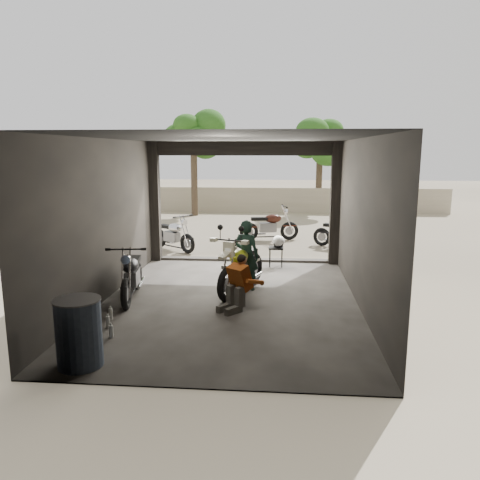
% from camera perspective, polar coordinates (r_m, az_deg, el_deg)
% --- Properties ---
extents(ground, '(80.00, 80.00, 0.00)m').
position_cam_1_polar(ground, '(9.39, -1.22, -7.55)').
color(ground, '#7A6D56').
rests_on(ground, ground).
extents(garage, '(7.00, 7.13, 3.20)m').
position_cam_1_polar(garage, '(9.61, -0.90, 0.74)').
color(garage, '#2D2B28').
rests_on(garage, ground).
extents(boundary_wall, '(18.00, 0.30, 1.20)m').
position_cam_1_polar(boundary_wall, '(23.00, 2.53, 4.92)').
color(boundary_wall, gray).
rests_on(boundary_wall, ground).
extents(tree_left, '(2.20, 2.20, 5.60)m').
position_cam_1_polar(tree_left, '(21.75, -5.71, 13.47)').
color(tree_left, '#382B1E').
rests_on(tree_left, ground).
extents(tree_right, '(2.20, 2.20, 5.00)m').
position_cam_1_polar(tree_right, '(22.94, 9.76, 12.16)').
color(tree_right, '#382B1E').
rests_on(tree_right, ground).
extents(main_bike, '(1.36, 2.03, 1.25)m').
position_cam_1_polar(main_bike, '(9.87, 0.17, -2.86)').
color(main_bike, beige).
rests_on(main_bike, ground).
extents(left_bike, '(0.94, 1.79, 1.16)m').
position_cam_1_polar(left_bike, '(9.68, -13.08, -3.71)').
color(left_bike, black).
rests_on(left_bike, ground).
extents(outside_bike_a, '(1.71, 1.53, 1.11)m').
position_cam_1_polar(outside_bike_a, '(14.17, -8.20, 0.94)').
color(outside_bike_a, black).
rests_on(outside_bike_a, ground).
extents(outside_bike_b, '(1.84, 1.06, 1.17)m').
position_cam_1_polar(outside_bike_b, '(15.62, 3.60, 2.06)').
color(outside_bike_b, '#35140C').
rests_on(outside_bike_b, ground).
extents(outside_bike_c, '(1.73, 1.37, 1.09)m').
position_cam_1_polar(outside_bike_c, '(14.66, 12.25, 1.10)').
color(outside_bike_c, black).
rests_on(outside_bike_c, ground).
extents(rider, '(0.64, 0.52, 1.53)m').
position_cam_1_polar(rider, '(9.98, 0.78, -1.89)').
color(rider, black).
rests_on(rider, ground).
extents(mechanic, '(0.86, 0.88, 1.03)m').
position_cam_1_polar(mechanic, '(8.71, -0.54, -5.48)').
color(mechanic, '#AE5017').
rests_on(mechanic, ground).
extents(stool, '(0.37, 0.37, 0.52)m').
position_cam_1_polar(stool, '(12.09, 4.41, -1.22)').
color(stool, black).
rests_on(stool, ground).
extents(helmet, '(0.36, 0.37, 0.31)m').
position_cam_1_polar(helmet, '(12.06, 4.71, -0.16)').
color(helmet, silver).
rests_on(helmet, stool).
extents(oil_drum, '(0.68, 0.68, 0.97)m').
position_cam_1_polar(oil_drum, '(6.93, -19.03, -10.74)').
color(oil_drum, '#344158').
rests_on(oil_drum, ground).
extents(sign_post, '(0.83, 0.08, 2.50)m').
position_cam_1_polar(sign_post, '(12.05, 15.32, 4.41)').
color(sign_post, black).
rests_on(sign_post, ground).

